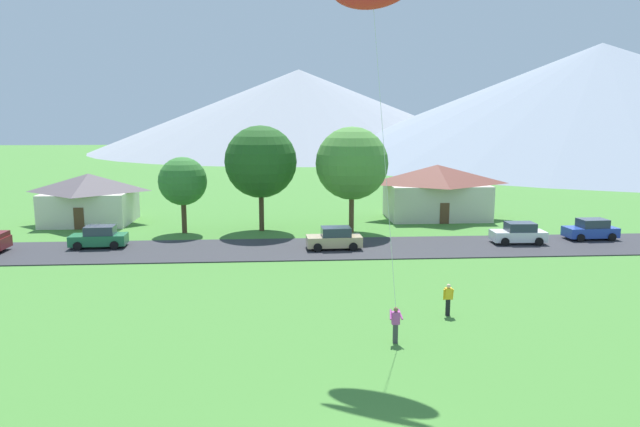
# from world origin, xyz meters

# --- Properties ---
(road_strip) EXTENTS (160.00, 7.57, 0.08)m
(road_strip) POSITION_xyz_m (0.00, 29.51, 0.04)
(road_strip) COLOR #2D2D33
(road_strip) RESTS_ON ground
(mountain_west_ridge) EXTENTS (138.94, 138.94, 27.18)m
(mountain_west_ridge) POSITION_xyz_m (73.91, 123.35, 13.59)
(mountain_west_ridge) COLOR gray
(mountain_west_ridge) RESTS_ON ground
(mountain_far_west_ridge) EXTENTS (119.98, 119.98, 23.70)m
(mountain_far_west_ridge) POSITION_xyz_m (3.47, 162.82, 11.85)
(mountain_far_west_ridge) COLOR #8E939E
(mountain_far_west_ridge) RESTS_ON ground
(house_leftmost) EXTENTS (10.47, 6.62, 5.38)m
(house_leftmost) POSITION_xyz_m (12.96, 42.48, 2.79)
(house_leftmost) COLOR beige
(house_leftmost) RESTS_ON ground
(house_left_center) EXTENTS (8.35, 7.21, 4.75)m
(house_left_center) POSITION_xyz_m (-20.76, 42.26, 2.46)
(house_left_center) COLOR beige
(house_left_center) RESTS_ON ground
(tree_near_left) EXTENTS (4.20, 4.20, 6.66)m
(tree_near_left) POSITION_xyz_m (-11.04, 36.73, 4.54)
(tree_near_left) COLOR #4C3823
(tree_near_left) RESTS_ON ground
(tree_left_of_center) EXTENTS (6.36, 6.36, 9.35)m
(tree_left_of_center) POSITION_xyz_m (-4.29, 37.26, 6.16)
(tree_left_of_center) COLOR #4C3823
(tree_left_of_center) RESTS_ON ground
(tree_center) EXTENTS (6.33, 6.33, 9.25)m
(tree_center) POSITION_xyz_m (3.62, 35.95, 6.08)
(tree_center) COLOR brown
(tree_center) RESTS_ON ground
(parked_car_tan_west_end) EXTENTS (4.26, 2.20, 1.68)m
(parked_car_tan_west_end) POSITION_xyz_m (1.49, 29.25, 0.87)
(parked_car_tan_west_end) COLOR tan
(parked_car_tan_west_end) RESTS_ON road_strip
(parked_car_green_mid_west) EXTENTS (4.28, 2.23, 1.68)m
(parked_car_green_mid_west) POSITION_xyz_m (-16.67, 31.02, 0.87)
(parked_car_green_mid_west) COLOR #237042
(parked_car_green_mid_west) RESTS_ON road_strip
(parked_car_white_mid_east) EXTENTS (4.26, 2.20, 1.68)m
(parked_car_white_mid_east) POSITION_xyz_m (16.37, 30.17, 0.87)
(parked_car_white_mid_east) COLOR white
(parked_car_white_mid_east) RESTS_ON road_strip
(parked_car_blue_east_end) EXTENTS (4.27, 2.22, 1.68)m
(parked_car_blue_east_end) POSITION_xyz_m (22.98, 31.31, 0.87)
(parked_car_blue_east_end) COLOR #2847A8
(parked_car_blue_east_end) RESTS_ON road_strip
(watcher_person) EXTENTS (0.56, 0.24, 1.68)m
(watcher_person) POSITION_xyz_m (5.88, 13.83, 0.88)
(watcher_person) COLOR black
(watcher_person) RESTS_ON ground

